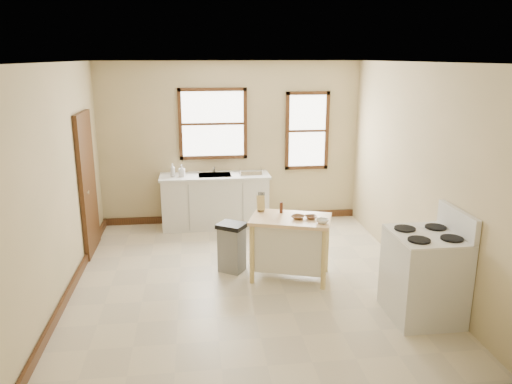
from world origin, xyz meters
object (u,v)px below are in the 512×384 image
at_px(kitchen_island, 290,248).
at_px(gas_stove, 425,265).
at_px(knife_block, 261,204).
at_px(pepper_grinder, 281,208).
at_px(bowl_a, 298,217).
at_px(trash_bin, 232,247).
at_px(dish_rack, 251,172).
at_px(soap_bottle_b, 182,171).
at_px(bowl_b, 311,217).
at_px(soap_bottle_a, 173,170).
at_px(bowl_c, 322,221).

xyz_separation_m(kitchen_island, gas_stove, (1.28, -1.21, 0.21)).
height_order(knife_block, pepper_grinder, knife_block).
bearing_deg(bowl_a, pepper_grinder, 123.25).
distance_m(bowl_a, trash_bin, 1.05).
bearing_deg(kitchen_island, dish_rack, 115.79).
xyz_separation_m(soap_bottle_b, bowl_b, (1.69, -2.23, -0.16)).
relative_size(soap_bottle_a, bowl_b, 1.41).
xyz_separation_m(dish_rack, gas_stove, (1.56, -3.36, -0.34)).
bearing_deg(soap_bottle_b, soap_bottle_a, -178.11).
relative_size(soap_bottle_a, soap_bottle_b, 1.09).
xyz_separation_m(knife_block, pepper_grinder, (0.26, -0.14, -0.03)).
xyz_separation_m(soap_bottle_b, knife_block, (1.09, -1.80, -0.08)).
bearing_deg(knife_block, gas_stove, -43.30).
bearing_deg(dish_rack, bowl_c, -81.23).
bearing_deg(bowl_c, bowl_b, 118.16).
bearing_deg(gas_stove, pepper_grinder, 134.15).
distance_m(dish_rack, bowl_b, 2.30).
bearing_deg(kitchen_island, bowl_b, 0.94).
xyz_separation_m(soap_bottle_b, dish_rack, (1.16, 0.01, -0.05)).
relative_size(kitchen_island, bowl_b, 6.56).
xyz_separation_m(knife_block, bowl_b, (0.60, -0.43, -0.08)).
xyz_separation_m(soap_bottle_b, pepper_grinder, (1.35, -1.94, -0.11)).
height_order(bowl_b, bowl_c, bowl_c).
bearing_deg(dish_rack, soap_bottle_b, 174.52).
distance_m(pepper_grinder, bowl_a, 0.33).
distance_m(knife_block, bowl_c, 0.94).
relative_size(soap_bottle_a, dish_rack, 0.57).
xyz_separation_m(soap_bottle_a, bowl_b, (1.84, -2.25, -0.17)).
relative_size(kitchen_island, trash_bin, 1.49).
bearing_deg(trash_bin, bowl_c, 6.65).
distance_m(kitchen_island, bowl_a, 0.45).
relative_size(bowl_a, trash_bin, 0.25).
bearing_deg(soap_bottle_a, bowl_c, -37.82).
relative_size(kitchen_island, bowl_a, 6.00).
height_order(soap_bottle_a, dish_rack, soap_bottle_a).
bearing_deg(trash_bin, bowl_a, 10.75).
distance_m(dish_rack, bowl_a, 2.24).
relative_size(knife_block, trash_bin, 0.29).
bearing_deg(dish_rack, soap_bottle_a, 173.54).
distance_m(dish_rack, knife_block, 1.81).
height_order(pepper_grinder, bowl_b, pepper_grinder).
relative_size(soap_bottle_a, bowl_a, 1.30).
height_order(dish_rack, bowl_a, dish_rack).
distance_m(soap_bottle_a, pepper_grinder, 2.47).
bearing_deg(bowl_a, bowl_b, -6.83).
height_order(dish_rack, knife_block, knife_block).
distance_m(bowl_b, trash_bin, 1.19).
bearing_deg(gas_stove, soap_bottle_b, 129.11).
height_order(soap_bottle_a, bowl_b, soap_bottle_a).
bearing_deg(bowl_b, gas_stove, -47.46).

